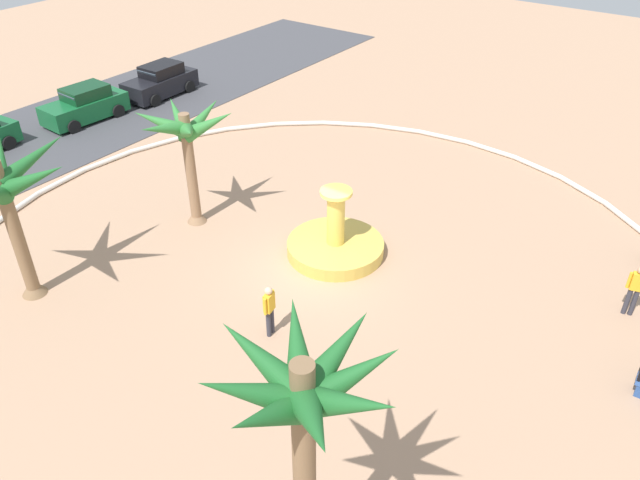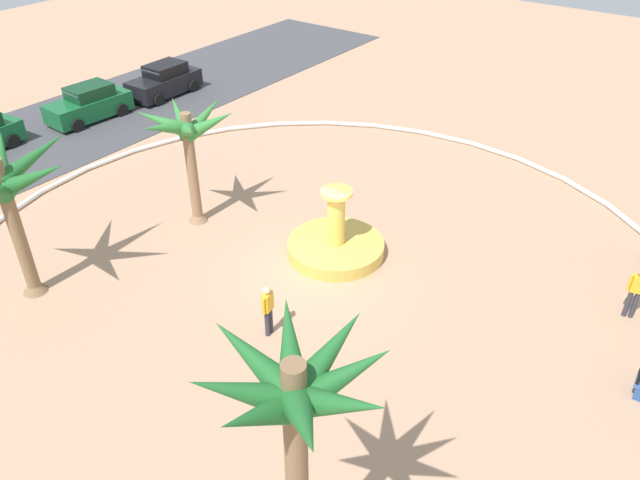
{
  "view_description": "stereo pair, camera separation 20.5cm",
  "coord_description": "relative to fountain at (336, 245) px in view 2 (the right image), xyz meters",
  "views": [
    {
      "loc": [
        -13.09,
        -9.67,
        12.09
      ],
      "look_at": [
        0.37,
        -0.01,
        1.0
      ],
      "focal_mm": 34.95,
      "sensor_mm": 36.0,
      "label": 1
    },
    {
      "loc": [
        -12.97,
        -9.83,
        12.09
      ],
      "look_at": [
        0.37,
        -0.01,
        1.0
      ],
      "focal_mm": 34.95,
      "sensor_mm": 36.0,
      "label": 2
    }
  ],
  "objects": [
    {
      "name": "ground_plane",
      "position": [
        -1.24,
        0.02,
        -0.33
      ],
      "size": [
        80.0,
        80.0,
        0.0
      ],
      "primitive_type": "plane",
      "color": "tan"
    },
    {
      "name": "plaza_curb",
      "position": [
        -1.24,
        0.02,
        -0.23
      ],
      "size": [
        23.89,
        23.89,
        0.2
      ],
      "primitive_type": "torus",
      "color": "silver",
      "rests_on": "ground"
    },
    {
      "name": "street_asphalt",
      "position": [
        -1.24,
        16.37,
        -0.32
      ],
      "size": [
        48.0,
        8.0,
        0.03
      ],
      "primitive_type": "cube",
      "color": "#424247",
      "rests_on": "ground"
    },
    {
      "name": "fountain",
      "position": [
        0.0,
        0.0,
        0.0
      ],
      "size": [
        3.26,
        3.26,
        2.42
      ],
      "color": "gold",
      "rests_on": "ground"
    },
    {
      "name": "palm_tree_near_fountain",
      "position": [
        -1.28,
        5.28,
        3.03
      ],
      "size": [
        3.49,
        3.21,
        4.44
      ],
      "color": "#8E6B4C",
      "rests_on": "ground"
    },
    {
      "name": "palm_tree_by_curb",
      "position": [
        -7.22,
        6.32,
        3.28
      ],
      "size": [
        4.31,
        3.94,
        4.8
      ],
      "color": "brown",
      "rests_on": "ground"
    },
    {
      "name": "palm_tree_mid_plaza",
      "position": [
        -9.27,
        -5.72,
        4.3
      ],
      "size": [
        3.25,
        3.28,
        5.92
      ],
      "color": "brown",
      "rests_on": "ground"
    },
    {
      "name": "person_cyclist_helmet",
      "position": [
        2.47,
        -8.8,
        0.62
      ],
      "size": [
        0.28,
        0.51,
        1.7
      ],
      "color": "#33333D",
      "rests_on": "ground"
    },
    {
      "name": "person_cyclist_photo",
      "position": [
        -4.36,
        -0.77,
        0.59
      ],
      "size": [
        0.52,
        0.26,
        1.66
      ],
      "color": "#33333D",
      "rests_on": "ground"
    },
    {
      "name": "parked_car_second",
      "position": [
        2.3,
        16.31,
        0.44
      ],
      "size": [
        4.08,
        2.08,
        1.67
      ],
      "color": "#145B2D",
      "rests_on": "ground"
    },
    {
      "name": "parked_car_third",
      "position": [
        6.71,
        15.83,
        0.44
      ],
      "size": [
        4.04,
        1.99,
        1.67
      ],
      "color": "black",
      "rests_on": "ground"
    }
  ]
}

